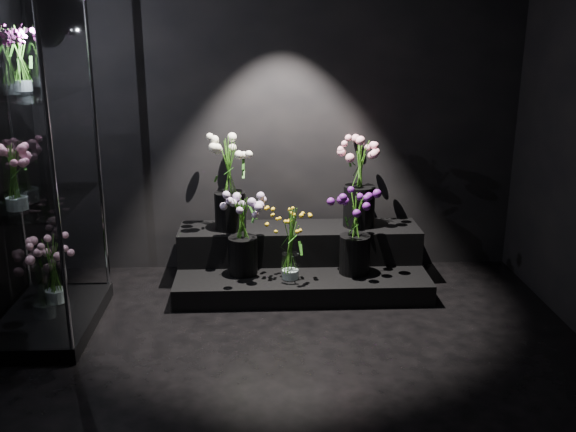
{
  "coord_description": "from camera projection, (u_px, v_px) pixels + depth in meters",
  "views": [
    {
      "loc": [
        -0.17,
        -3.3,
        2.06
      ],
      "look_at": [
        0.04,
        1.2,
        0.69
      ],
      "focal_mm": 40.0,
      "sensor_mm": 36.0,
      "label": 1
    }
  ],
  "objects": [
    {
      "name": "bouquet_case_magenta",
      "position": [
        21.0,
        59.0,
        4.09
      ],
      "size": [
        0.27,
        0.27,
        0.4
      ],
      "rotation": [
        0.0,
        0.0,
        -0.36
      ],
      "color": "white",
      "rests_on": "display_case"
    },
    {
      "name": "bouquet_pink_roses",
      "position": [
        360.0,
        178.0,
        5.21
      ],
      "size": [
        0.35,
        0.35,
        0.74
      ],
      "rotation": [
        0.0,
        0.0,
        0.03
      ],
      "color": "black",
      "rests_on": "display_riser"
    },
    {
      "name": "bouquet_case_base_pink",
      "position": [
        53.0,
        269.0,
        4.59
      ],
      "size": [
        0.38,
        0.38,
        0.49
      ],
      "rotation": [
        0.0,
        0.0,
        0.24
      ],
      "color": "white",
      "rests_on": "display_case"
    },
    {
      "name": "wall_front",
      "position": [
        336.0,
        328.0,
        1.44
      ],
      "size": [
        4.0,
        0.0,
        4.0
      ],
      "primitive_type": "plane",
      "rotation": [
        -1.57,
        0.0,
        0.0
      ],
      "color": "black",
      "rests_on": "floor"
    },
    {
      "name": "floor",
      "position": [
        291.0,
        389.0,
        3.75
      ],
      "size": [
        4.0,
        4.0,
        0.0
      ],
      "primitive_type": "plane",
      "color": "black",
      "rests_on": "ground"
    },
    {
      "name": "wall_back",
      "position": [
        279.0,
        106.0,
        5.26
      ],
      "size": [
        4.0,
        0.0,
        4.0
      ],
      "primitive_type": "plane",
      "rotation": [
        1.57,
        0.0,
        0.0
      ],
      "color": "black",
      "rests_on": "floor"
    },
    {
      "name": "bouquet_case_pink",
      "position": [
        14.0,
        177.0,
        3.97
      ],
      "size": [
        0.31,
        0.31,
        0.41
      ],
      "rotation": [
        0.0,
        0.0,
        -0.13
      ],
      "color": "white",
      "rests_on": "display_case"
    },
    {
      "name": "bouquet_cream_roses",
      "position": [
        229.0,
        177.0,
        5.12
      ],
      "size": [
        0.49,
        0.49,
        0.75
      ],
      "rotation": [
        0.0,
        0.0,
        0.21
      ],
      "color": "black",
      "rests_on": "display_riser"
    },
    {
      "name": "display_case",
      "position": [
        31.0,
        161.0,
        4.17
      ],
      "size": [
        0.65,
        1.08,
        2.38
      ],
      "color": "black",
      "rests_on": "floor"
    },
    {
      "name": "display_riser",
      "position": [
        300.0,
        261.0,
        5.24
      ],
      "size": [
        1.98,
        0.88,
        0.44
      ],
      "color": "black",
      "rests_on": "floor"
    },
    {
      "name": "bouquet_orange_bells",
      "position": [
        290.0,
        244.0,
        4.86
      ],
      "size": [
        0.3,
        0.3,
        0.55
      ],
      "rotation": [
        0.0,
        0.0,
        -0.09
      ],
      "color": "white",
      "rests_on": "display_riser"
    },
    {
      "name": "bouquet_purple",
      "position": [
        355.0,
        228.0,
        4.95
      ],
      "size": [
        0.41,
        0.41,
        0.65
      ],
      "rotation": [
        0.0,
        0.0,
        0.36
      ],
      "color": "black",
      "rests_on": "display_riser"
    },
    {
      "name": "bouquet_lilac",
      "position": [
        242.0,
        227.0,
        4.92
      ],
      "size": [
        0.41,
        0.41,
        0.64
      ],
      "rotation": [
        0.0,
        0.0,
        -0.04
      ],
      "color": "black",
      "rests_on": "display_riser"
    }
  ]
}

